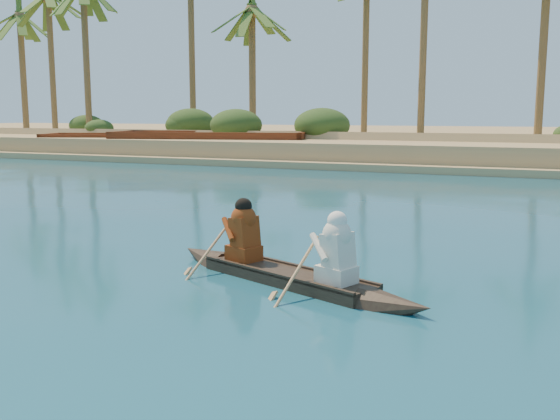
% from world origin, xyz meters
% --- Properties ---
extents(ground, '(160.00, 160.00, 0.00)m').
position_xyz_m(ground, '(0.00, 0.00, 0.00)').
color(ground, '#0C334E').
rests_on(ground, ground).
extents(sandy_embankment, '(150.00, 51.00, 1.50)m').
position_xyz_m(sandy_embankment, '(0.00, 46.89, 0.53)').
color(sandy_embankment, tan).
rests_on(sandy_embankment, ground).
extents(palm_grove, '(110.00, 14.00, 16.00)m').
position_xyz_m(palm_grove, '(0.00, 35.00, 8.00)').
color(palm_grove, '#3E6322').
rests_on(palm_grove, ground).
extents(shrub_cluster, '(100.00, 6.00, 2.40)m').
position_xyz_m(shrub_cluster, '(0.00, 31.50, 1.20)').
color(shrub_cluster, '#273C15').
rests_on(shrub_cluster, ground).
extents(canoe, '(5.52, 2.74, 1.55)m').
position_xyz_m(canoe, '(4.24, 1.73, 0.30)').
color(canoe, '#362B1D').
rests_on(canoe, ground).
extents(barge_left, '(11.29, 7.00, 1.79)m').
position_xyz_m(barge_left, '(-18.31, 27.00, 0.63)').
color(barge_left, maroon).
rests_on(barge_left, ground).
extents(barge_mid, '(12.86, 6.97, 2.04)m').
position_xyz_m(barge_mid, '(-11.70, 27.00, 0.71)').
color(barge_mid, maroon).
rests_on(barge_mid, ground).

